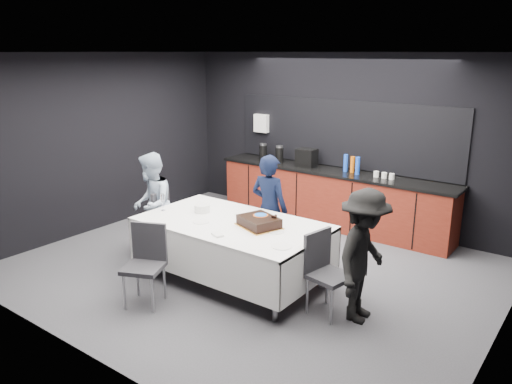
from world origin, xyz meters
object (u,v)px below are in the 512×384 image
(chair_right, at_px, (324,267))
(person_left, at_px, (152,204))
(champagne_flute, at_px, (163,199))
(chair_near, at_px, (146,258))
(chair_left, at_px, (155,216))
(person_center, at_px, (269,209))
(party_table, at_px, (232,232))
(cake_assembly, at_px, (259,222))
(plate_stack, at_px, (202,208))
(person_right, at_px, (364,256))

(chair_right, distance_m, person_left, 2.79)
(champagne_flute, relative_size, chair_near, 0.24)
(chair_left, bearing_deg, person_center, 24.73)
(party_table, bearing_deg, person_left, 179.55)
(person_left, bearing_deg, cake_assembly, 52.34)
(cake_assembly, relative_size, person_left, 0.41)
(cake_assembly, height_order, chair_near, cake_assembly)
(plate_stack, bearing_deg, person_right, 0.27)
(party_table, height_order, person_right, person_right)
(champagne_flute, bearing_deg, party_table, 10.05)
(party_table, xyz_separation_m, champagne_flute, (-1.03, -0.18, 0.30))
(person_center, relative_size, person_left, 1.03)
(cake_assembly, xyz_separation_m, person_center, (-0.35, 0.71, -0.09))
(party_table, relative_size, person_right, 1.59)
(chair_right, bearing_deg, champagne_flute, -175.79)
(person_center, bearing_deg, champagne_flute, 40.46)
(champagne_flute, xyz_separation_m, person_left, (-0.44, 0.19, -0.21))
(person_center, distance_m, person_left, 1.67)
(person_right, bearing_deg, plate_stack, 85.95)
(party_table, relative_size, champagne_flute, 10.36)
(plate_stack, bearing_deg, chair_near, -83.44)
(champagne_flute, xyz_separation_m, chair_near, (0.59, -0.83, -0.40))
(person_left, bearing_deg, person_right, 52.24)
(champagne_flute, relative_size, chair_left, 0.24)
(cake_assembly, bearing_deg, chair_right, -4.17)
(cake_assembly, distance_m, person_right, 1.35)
(cake_assembly, distance_m, person_left, 1.85)
(chair_right, distance_m, person_center, 1.52)
(chair_right, bearing_deg, chair_near, -150.18)
(plate_stack, relative_size, chair_near, 0.22)
(party_table, bearing_deg, cake_assembly, 8.93)
(plate_stack, height_order, person_right, person_right)
(party_table, xyz_separation_m, chair_right, (1.31, -0.01, -0.11))
(person_right, bearing_deg, chair_left, 85.96)
(cake_assembly, height_order, person_center, person_center)
(chair_near, bearing_deg, person_center, 75.43)
(plate_stack, distance_m, person_right, 2.29)
(party_table, bearing_deg, person_right, 2.92)
(champagne_flute, height_order, person_center, person_center)
(champagne_flute, bearing_deg, cake_assembly, 9.75)
(champagne_flute, distance_m, person_right, 2.77)
(party_table, xyz_separation_m, chair_near, (-0.44, -1.01, -0.11))
(chair_near, bearing_deg, person_left, 135.04)
(champagne_flute, relative_size, person_right, 0.15)
(chair_right, xyz_separation_m, person_right, (0.41, 0.10, 0.20))
(chair_right, height_order, chair_near, same)
(chair_near, distance_m, person_center, 1.86)
(plate_stack, height_order, chair_right, chair_right)
(party_table, height_order, person_center, person_center)
(plate_stack, bearing_deg, chair_right, -2.64)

